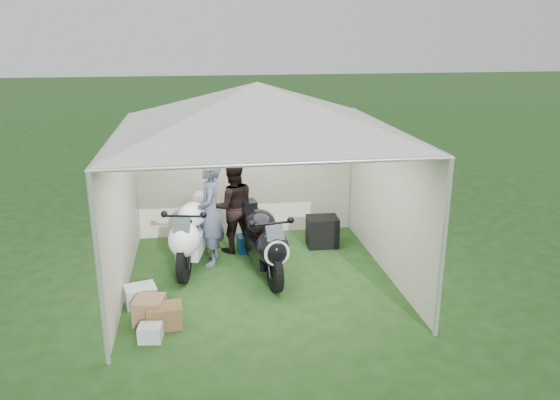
% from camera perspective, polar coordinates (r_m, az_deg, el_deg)
% --- Properties ---
extents(ground, '(80.00, 80.00, 0.00)m').
position_cam_1_polar(ground, '(8.59, -2.14, -8.12)').
color(ground, '#1C3E15').
rests_on(ground, ground).
extents(canopy_tent, '(5.66, 5.66, 3.00)m').
position_cam_1_polar(canopy_tent, '(7.87, -2.38, 9.18)').
color(canopy_tent, silver).
rests_on(canopy_tent, ground).
extents(motorcycle_white, '(0.74, 2.11, 1.05)m').
position_cam_1_polar(motorcycle_white, '(8.90, -9.22, -3.31)').
color(motorcycle_white, black).
rests_on(motorcycle_white, ground).
extents(motorcycle_black, '(0.65, 2.10, 1.03)m').
position_cam_1_polar(motorcycle_black, '(8.49, -1.75, -4.19)').
color(motorcycle_black, black).
rests_on(motorcycle_black, ground).
extents(paddock_stand, '(0.43, 0.30, 0.30)m').
position_cam_1_polar(paddock_stand, '(9.51, -3.23, -4.55)').
color(paddock_stand, blue).
rests_on(paddock_stand, ground).
extents(person_dark_jacket, '(0.84, 0.69, 1.60)m').
position_cam_1_polar(person_dark_jacket, '(9.36, -4.94, -0.71)').
color(person_dark_jacket, black).
rests_on(person_dark_jacket, ground).
extents(person_blue_jacket, '(0.46, 0.66, 1.74)m').
position_cam_1_polar(person_blue_jacket, '(8.87, -7.29, -1.35)').
color(person_blue_jacket, slate).
rests_on(person_blue_jacket, ground).
extents(equipment_box, '(0.55, 0.45, 0.54)m').
position_cam_1_polar(equipment_box, '(9.73, 4.44, -3.30)').
color(equipment_box, black).
rests_on(equipment_box, ground).
extents(crate_0, '(0.49, 0.42, 0.28)m').
position_cam_1_polar(crate_0, '(7.99, -14.36, -9.64)').
color(crate_0, silver).
rests_on(crate_0, ground).
extents(crate_1, '(0.44, 0.44, 0.34)m').
position_cam_1_polar(crate_1, '(7.52, -13.48, -11.11)').
color(crate_1, '#8D6647').
rests_on(crate_1, ground).
extents(crate_2, '(0.31, 0.27, 0.21)m').
position_cam_1_polar(crate_2, '(7.14, -13.39, -13.36)').
color(crate_2, silver).
rests_on(crate_2, ground).
extents(crate_3, '(0.46, 0.34, 0.30)m').
position_cam_1_polar(crate_3, '(7.37, -11.95, -11.76)').
color(crate_3, brown).
rests_on(crate_3, ground).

